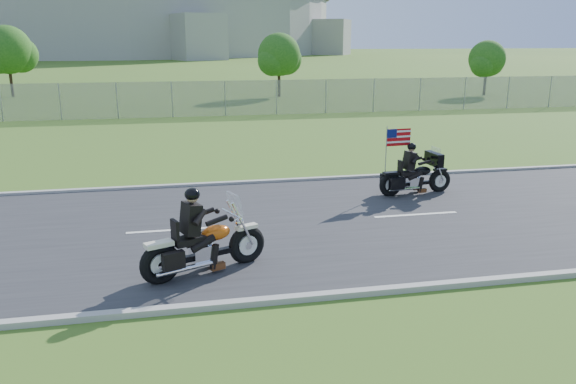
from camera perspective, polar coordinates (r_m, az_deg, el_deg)
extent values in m
plane|color=#375A1C|center=(13.49, -2.91, -3.50)|extent=(420.00, 420.00, 0.00)
cube|color=#28282B|center=(13.49, -2.91, -3.42)|extent=(120.00, 8.00, 0.04)
cube|color=#9E9B93|center=(17.33, -4.89, 0.92)|extent=(120.00, 0.18, 0.12)
cube|color=#9E9B93|center=(9.78, 0.66, -10.79)|extent=(120.00, 0.18, 0.12)
cube|color=gray|center=(32.96, -16.97, 8.88)|extent=(60.00, 0.03, 2.00)
cylinder|color=#A3A099|center=(183.62, -17.73, 16.47)|extent=(130.00, 130.00, 20.00)
cylinder|color=#382316|center=(43.46, -0.92, 11.31)|extent=(0.22, 0.22, 2.52)
sphere|color=#1B4E14|center=(43.36, -0.93, 13.80)|extent=(3.20, 3.20, 3.20)
sphere|color=#1B4E14|center=(43.97, -0.20, 13.35)|extent=(2.40, 2.40, 2.40)
sphere|color=#1B4E14|center=(42.89, -1.58, 13.17)|extent=(2.24, 2.24, 2.24)
cylinder|color=#382316|center=(48.29, -26.34, 10.33)|extent=(0.22, 0.22, 2.80)
sphere|color=#1B4E14|center=(48.20, -26.64, 12.80)|extent=(3.60, 3.60, 3.60)
sphere|color=#1B4E14|center=(48.56, -25.58, 12.45)|extent=(2.70, 2.70, 2.70)
cylinder|color=#382316|center=(47.22, 19.38, 10.61)|extent=(0.22, 0.22, 2.24)
sphere|color=#1B4E14|center=(47.13, 19.56, 12.64)|extent=(2.80, 2.80, 2.80)
sphere|color=#1B4E14|center=(47.79, 19.86, 12.26)|extent=(2.10, 2.10, 2.10)
sphere|color=#1B4E14|center=(46.60, 19.21, 12.16)|extent=(1.96, 1.96, 1.96)
torus|color=black|center=(11.22, -4.22, -5.34)|extent=(0.80, 0.47, 0.78)
torus|color=black|center=(10.53, -12.85, -7.14)|extent=(0.80, 0.47, 0.78)
ellipsoid|color=#DA590F|center=(10.80, -7.35, -4.11)|extent=(0.68, 0.54, 0.30)
cube|color=black|center=(10.60, -10.02, -4.85)|extent=(0.66, 0.51, 0.13)
cube|color=black|center=(10.49, -9.86, -2.68)|extent=(0.40, 0.49, 0.58)
sphere|color=black|center=(10.38, -9.70, -0.24)|extent=(0.37, 0.37, 0.29)
cube|color=silver|center=(10.83, -5.43, -1.17)|extent=(0.22, 0.47, 0.42)
torus|color=black|center=(16.89, 15.13, 1.12)|extent=(0.70, 0.24, 0.69)
torus|color=black|center=(16.11, 10.37, 0.73)|extent=(0.70, 0.24, 0.69)
ellipsoid|color=black|center=(16.51, 13.49, 2.10)|extent=(0.55, 0.35, 0.26)
cube|color=black|center=(16.28, 12.02, 1.87)|extent=(0.54, 0.33, 0.11)
cube|color=black|center=(16.22, 12.23, 3.13)|extent=(0.26, 0.39, 0.51)
sphere|color=black|center=(16.17, 12.46, 4.52)|extent=(0.28, 0.28, 0.25)
cube|color=black|center=(16.62, 14.61, 3.27)|extent=(0.28, 0.76, 0.37)
cube|color=#B70C11|center=(16.13, 11.17, 5.47)|extent=(0.74, 0.10, 0.48)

